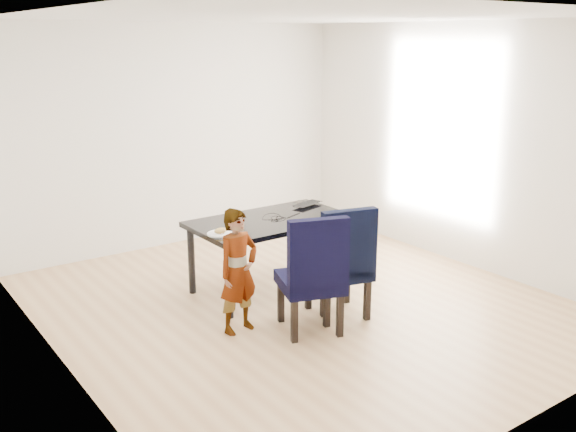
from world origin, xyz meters
TOP-DOWN VIEW (x-y plane):
  - floor at (0.00, 0.00)m, footprint 4.50×5.00m
  - ceiling at (0.00, 0.00)m, footprint 4.50×5.00m
  - wall_back at (0.00, 2.50)m, footprint 4.50×0.01m
  - wall_front at (0.00, -2.50)m, footprint 4.50×0.01m
  - wall_left at (-2.25, 0.00)m, footprint 0.01×5.00m
  - wall_right at (2.25, 0.00)m, footprint 0.01×5.00m
  - dining_table at (0.00, 0.50)m, footprint 1.60×0.90m
  - chair_left at (-0.26, -0.49)m, footprint 0.67×0.69m
  - chair_right at (0.14, -0.39)m, footprint 0.64×0.65m
  - child at (-0.79, -0.15)m, footprint 0.44×0.32m
  - plate at (-0.68, 0.35)m, footprint 0.26×0.26m
  - sandwich at (-0.68, 0.33)m, footprint 0.15×0.11m
  - laptop at (0.61, 0.76)m, footprint 0.42×0.33m
  - cable_tangle at (0.05, 0.44)m, footprint 0.16×0.16m

SIDE VIEW (x-z plane):
  - floor at x=0.00m, z-range -0.01..0.00m
  - dining_table at x=0.00m, z-range 0.00..0.75m
  - chair_right at x=0.14m, z-range 0.00..1.07m
  - chair_left at x=-0.26m, z-range 0.00..1.09m
  - child at x=-0.79m, z-range 0.00..1.12m
  - cable_tangle at x=0.05m, z-range 0.75..0.76m
  - plate at x=-0.68m, z-range 0.75..0.76m
  - laptop at x=0.61m, z-range 0.75..0.78m
  - sandwich at x=-0.68m, z-range 0.76..0.82m
  - wall_back at x=0.00m, z-range 0.00..2.70m
  - wall_front at x=0.00m, z-range 0.00..2.70m
  - wall_left at x=-2.25m, z-range 0.00..2.70m
  - wall_right at x=2.25m, z-range 0.00..2.70m
  - ceiling at x=0.00m, z-range 2.70..2.71m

